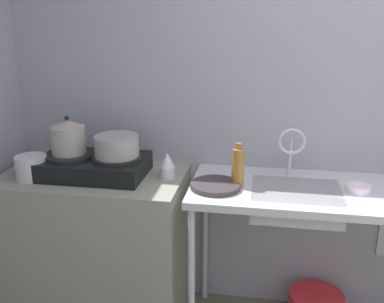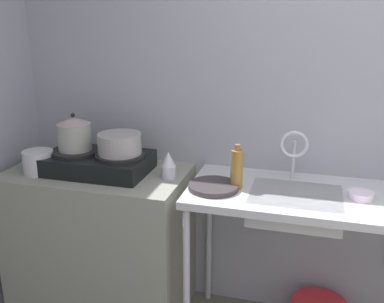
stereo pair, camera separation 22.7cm
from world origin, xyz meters
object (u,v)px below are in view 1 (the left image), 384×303
pot_on_right_burner (117,146)px  percolator (167,166)px  faucet (291,144)px  stove (94,165)px  frying_pan (215,186)px  sink_basin (296,201)px  bottle_by_sink (238,167)px  small_bowl_on_drainboard (359,189)px  pot_beside_stove (32,167)px  pot_on_left_burner (68,137)px

pot_on_right_burner → percolator: bearing=4.1°
pot_on_right_burner → faucet: 0.95m
stove → percolator: (0.42, 0.02, 0.01)m
frying_pan → percolator: bearing=160.4°
sink_basin → bottle_by_sink: size_ratio=1.93×
percolator → small_bowl_on_drainboard: bearing=-1.5°
stove → frying_pan: 0.70m
pot_beside_stove → percolator: bearing=10.2°
faucet → frying_pan: size_ratio=1.10×
pot_on_left_burner → sink_basin: (1.25, -0.03, -0.28)m
sink_basin → frying_pan: (-0.42, -0.05, 0.08)m
percolator → sink_basin: (0.69, -0.05, -0.14)m
sink_basin → faucet: size_ratio=1.58×
small_bowl_on_drainboard → bottle_by_sink: bearing=-177.4°
faucet → percolator: bearing=-170.7°
pot_beside_stove → small_bowl_on_drainboard: pot_beside_stove is taller
frying_pan → bottle_by_sink: size_ratio=1.11×
pot_on_left_burner → pot_beside_stove: (-0.18, -0.11, -0.15)m
faucet → frying_pan: faucet is taller
pot_on_left_burner → percolator: (0.56, 0.02, -0.14)m
pot_beside_stove → faucet: faucet is taller
stove → small_bowl_on_drainboard: (1.42, -0.01, -0.04)m
pot_on_left_burner → faucet: 1.22m
pot_beside_stove → percolator: size_ratio=1.16×
pot_on_left_burner → faucet: size_ratio=0.74×
pot_beside_stove → frying_pan: pot_beside_stove is taller
faucet → small_bowl_on_drainboard: faucet is taller
stove → sink_basin: 1.12m
stove → small_bowl_on_drainboard: stove is taller
frying_pan → pot_on_right_burner: bearing=171.9°
frying_pan → small_bowl_on_drainboard: (0.72, 0.07, 0.00)m
pot_beside_stove → bottle_by_sink: size_ratio=0.72×
stove → pot_beside_stove: pot_beside_stove is taller
pot_on_left_burner → bottle_by_sink: (0.94, -0.03, -0.11)m
faucet → small_bowl_on_drainboard: size_ratio=2.38×
pot_on_left_burner → faucet: (1.22, 0.13, -0.02)m
sink_basin → small_bowl_on_drainboard: (0.31, 0.03, 0.08)m
pot_on_left_burner → bottle_by_sink: bearing=-2.1°
pot_on_right_burner → sink_basin: (0.97, -0.03, -0.24)m
stove → percolator: bearing=2.7°
percolator → small_bowl_on_drainboard: percolator is taller
sink_basin → faucet: (-0.03, 0.16, 0.26)m
pot_on_left_burner → percolator: size_ratio=1.45×
sink_basin → pot_on_right_burner: bearing=178.1°
pot_beside_stove → faucet: 1.42m
frying_pan → small_bowl_on_drainboard: bearing=5.8°
pot_beside_stove → pot_on_left_burner: bearing=32.4°
small_bowl_on_drainboard → percolator: bearing=178.5°
pot_beside_stove → stove: bearing=19.5°
small_bowl_on_drainboard → pot_beside_stove: bearing=-176.5°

